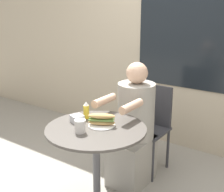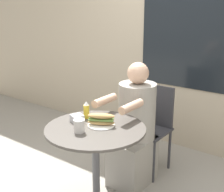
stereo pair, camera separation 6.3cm
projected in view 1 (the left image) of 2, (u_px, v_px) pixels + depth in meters
name	position (u px, v px, depth m)	size (l,w,h in m)	color
storefront_wall	(184.00, 28.00, 3.45)	(8.00, 0.09, 2.80)	#B7A88E
cafe_table	(96.00, 151.00, 2.44)	(0.78, 0.78, 0.76)	#47423D
diner_chair	(151.00, 120.00, 3.18)	(0.38, 0.38, 0.87)	#333338
seated_diner	(134.00, 133.00, 2.91)	(0.34, 0.62, 1.17)	gray
sandwich_on_plate	(102.00, 120.00, 2.41)	(0.22, 0.21, 0.10)	white
drink_cup	(80.00, 126.00, 2.29)	(0.08, 0.08, 0.10)	silver
napkin_box	(77.00, 119.00, 2.48)	(0.12, 0.12, 0.06)	silver
condiment_bottle	(86.00, 110.00, 2.56)	(0.05, 0.05, 0.14)	gold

